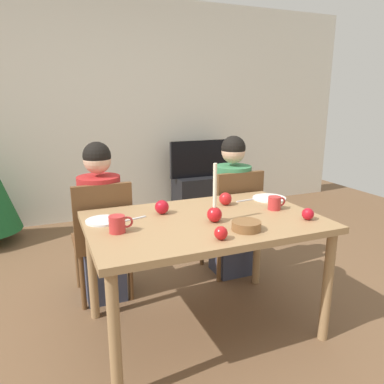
{
  "coord_description": "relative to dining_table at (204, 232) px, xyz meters",
  "views": [
    {
      "loc": [
        -0.88,
        -1.93,
        1.46
      ],
      "look_at": [
        0.0,
        0.2,
        0.87
      ],
      "focal_mm": 34.33,
      "sensor_mm": 36.0,
      "label": 1
    }
  ],
  "objects": [
    {
      "name": "ground_plane",
      "position": [
        0.0,
        0.0,
        -0.67
      ],
      "size": [
        7.68,
        7.68,
        0.0
      ],
      "primitive_type": "plane",
      "color": "brown"
    },
    {
      "name": "back_wall",
      "position": [
        0.0,
        2.6,
        0.63
      ],
      "size": [
        6.4,
        0.1,
        2.6
      ],
      "primitive_type": "cube",
      "color": "beige",
      "rests_on": "ground"
    },
    {
      "name": "dining_table",
      "position": [
        0.0,
        0.0,
        0.0
      ],
      "size": [
        1.4,
        0.9,
        0.75
      ],
      "color": "#99754C",
      "rests_on": "ground"
    },
    {
      "name": "chair_left",
      "position": [
        -0.53,
        0.61,
        -0.15
      ],
      "size": [
        0.4,
        0.4,
        0.9
      ],
      "color": "brown",
      "rests_on": "ground"
    },
    {
      "name": "chair_right",
      "position": [
        0.54,
        0.61,
        -0.15
      ],
      "size": [
        0.4,
        0.4,
        0.9
      ],
      "color": "brown",
      "rests_on": "ground"
    },
    {
      "name": "person_left_child",
      "position": [
        -0.53,
        0.64,
        -0.1
      ],
      "size": [
        0.3,
        0.3,
        1.17
      ],
      "color": "#33384C",
      "rests_on": "ground"
    },
    {
      "name": "person_right_child",
      "position": [
        0.54,
        0.64,
        -0.1
      ],
      "size": [
        0.3,
        0.3,
        1.17
      ],
      "color": "#33384C",
      "rests_on": "ground"
    },
    {
      "name": "tv_stand",
      "position": [
        0.97,
        2.3,
        -0.43
      ],
      "size": [
        0.64,
        0.4,
        0.48
      ],
      "primitive_type": "cube",
      "color": "black",
      "rests_on": "ground"
    },
    {
      "name": "tv",
      "position": [
        0.97,
        2.3,
        0.04
      ],
      "size": [
        0.79,
        0.05,
        0.46
      ],
      "color": "black",
      "rests_on": "tv_stand"
    },
    {
      "name": "candle_centerpiece",
      "position": [
        0.03,
        -0.07,
        0.15
      ],
      "size": [
        0.09,
        0.09,
        0.35
      ],
      "color": "red",
      "rests_on": "dining_table"
    },
    {
      "name": "plate_left",
      "position": [
        -0.58,
        0.18,
        0.09
      ],
      "size": [
        0.2,
        0.2,
        0.01
      ],
      "primitive_type": "cylinder",
      "color": "silver",
      "rests_on": "dining_table"
    },
    {
      "name": "plate_right",
      "position": [
        0.62,
        0.23,
        0.09
      ],
      "size": [
        0.24,
        0.24,
        0.01
      ],
      "primitive_type": "cylinder",
      "color": "white",
      "rests_on": "dining_table"
    },
    {
      "name": "mug_left",
      "position": [
        -0.53,
        -0.03,
        0.13
      ],
      "size": [
        0.13,
        0.09,
        0.09
      ],
      "color": "#B72D2D",
      "rests_on": "dining_table"
    },
    {
      "name": "mug_right",
      "position": [
        0.51,
        -0.0,
        0.13
      ],
      "size": [
        0.13,
        0.08,
        0.09
      ],
      "color": "#B72D2D",
      "rests_on": "dining_table"
    },
    {
      "name": "fork_left",
      "position": [
        -0.41,
        0.14,
        0.09
      ],
      "size": [
        0.18,
        0.06,
        0.01
      ],
      "primitive_type": "cube",
      "rotation": [
        0.0,
        0.0,
        0.28
      ],
      "color": "silver",
      "rests_on": "dining_table"
    },
    {
      "name": "fork_right",
      "position": [
        0.45,
        0.25,
        0.09
      ],
      "size": [
        0.18,
        0.03,
        0.01
      ],
      "primitive_type": "cube",
      "rotation": [
        0.0,
        0.0,
        0.1
      ],
      "color": "silver",
      "rests_on": "dining_table"
    },
    {
      "name": "bowl_walnuts",
      "position": [
        0.13,
        -0.27,
        0.11
      ],
      "size": [
        0.16,
        0.16,
        0.05
      ],
      "primitive_type": "cylinder",
      "color": "brown",
      "rests_on": "dining_table"
    },
    {
      "name": "apple_near_candle",
      "position": [
        -0.06,
        -0.34,
        0.12
      ],
      "size": [
        0.07,
        0.07,
        0.07
      ],
      "primitive_type": "sphere",
      "color": "red",
      "rests_on": "dining_table"
    },
    {
      "name": "apple_by_left_plate",
      "position": [
        0.57,
        -0.25,
        0.12
      ],
      "size": [
        0.07,
        0.07,
        0.07
      ],
      "primitive_type": "sphere",
      "color": "#B6121F",
      "rests_on": "dining_table"
    },
    {
      "name": "apple_by_right_mug",
      "position": [
        0.25,
        0.22,
        0.13
      ],
      "size": [
        0.09,
        0.09,
        0.09
      ],
      "primitive_type": "sphere",
      "color": "red",
      "rests_on": "dining_table"
    },
    {
      "name": "apple_far_edge",
      "position": [
        -0.21,
        0.19,
        0.13
      ],
      "size": [
        0.09,
        0.09,
        0.09
      ],
      "primitive_type": "sphere",
      "color": "#B0101C",
      "rests_on": "dining_table"
    }
  ]
}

